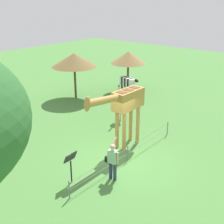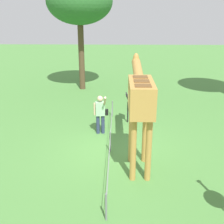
{
  "view_description": "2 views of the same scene",
  "coord_description": "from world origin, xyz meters",
  "px_view_note": "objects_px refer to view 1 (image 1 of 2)",
  "views": [
    {
      "loc": [
        9.24,
        7.11,
        6.89
      ],
      "look_at": [
        0.33,
        -0.42,
        2.29
      ],
      "focal_mm": 46.9,
      "sensor_mm": 36.0,
      "label": 1
    },
    {
      "loc": [
        -9.14,
        -0.04,
        4.87
      ],
      "look_at": [
        -0.61,
        0.15,
        1.72
      ],
      "focal_mm": 46.33,
      "sensor_mm": 36.0,
      "label": 2
    }
  ],
  "objects_px": {
    "shade_hut_far": "(128,58)",
    "shade_hut_near": "(74,60)",
    "visitor": "(113,160)",
    "zebra": "(128,83)",
    "ostrich": "(120,102)",
    "info_sign": "(71,161)",
    "giraffe": "(124,104)"
  },
  "relations": [
    {
      "from": "giraffe",
      "to": "visitor",
      "type": "height_order",
      "value": "giraffe"
    },
    {
      "from": "info_sign",
      "to": "shade_hut_far",
      "type": "bearing_deg",
      "value": -153.0
    },
    {
      "from": "ostrich",
      "to": "shade_hut_far",
      "type": "height_order",
      "value": "shade_hut_far"
    },
    {
      "from": "zebra",
      "to": "info_sign",
      "type": "xyz_separation_m",
      "value": [
        9.6,
        4.53,
        -0.21
      ]
    },
    {
      "from": "ostrich",
      "to": "giraffe",
      "type": "bearing_deg",
      "value": 41.33
    },
    {
      "from": "visitor",
      "to": "shade_hut_near",
      "type": "relative_size",
      "value": 0.52
    },
    {
      "from": "zebra",
      "to": "visitor",
      "type": "bearing_deg",
      "value": 33.97
    },
    {
      "from": "visitor",
      "to": "info_sign",
      "type": "xyz_separation_m",
      "value": [
        1.21,
        -1.12,
        0.05
      ]
    },
    {
      "from": "visitor",
      "to": "zebra",
      "type": "height_order",
      "value": "visitor"
    },
    {
      "from": "visitor",
      "to": "info_sign",
      "type": "distance_m",
      "value": 1.65
    },
    {
      "from": "giraffe",
      "to": "info_sign",
      "type": "bearing_deg",
      "value": 3.6
    },
    {
      "from": "shade_hut_far",
      "to": "giraffe",
      "type": "bearing_deg",
      "value": 36.07
    },
    {
      "from": "giraffe",
      "to": "zebra",
      "type": "height_order",
      "value": "giraffe"
    },
    {
      "from": "zebra",
      "to": "ostrich",
      "type": "height_order",
      "value": "ostrich"
    },
    {
      "from": "giraffe",
      "to": "shade_hut_near",
      "type": "height_order",
      "value": "giraffe"
    },
    {
      "from": "visitor",
      "to": "zebra",
      "type": "bearing_deg",
      "value": -146.03
    },
    {
      "from": "shade_hut_far",
      "to": "info_sign",
      "type": "xyz_separation_m",
      "value": [
        11.05,
        5.63,
        -1.69
      ]
    },
    {
      "from": "ostrich",
      "to": "info_sign",
      "type": "xyz_separation_m",
      "value": [
        6.15,
        2.44,
        -0.23
      ]
    },
    {
      "from": "shade_hut_near",
      "to": "visitor",
      "type": "bearing_deg",
      "value": 54.79
    },
    {
      "from": "visitor",
      "to": "ostrich",
      "type": "bearing_deg",
      "value": -144.24
    },
    {
      "from": "zebra",
      "to": "shade_hut_near",
      "type": "relative_size",
      "value": 0.56
    },
    {
      "from": "zebra",
      "to": "giraffe",
      "type": "bearing_deg",
      "value": 35.83
    },
    {
      "from": "giraffe",
      "to": "ostrich",
      "type": "bearing_deg",
      "value": -138.67
    },
    {
      "from": "ostrich",
      "to": "shade_hut_near",
      "type": "bearing_deg",
      "value": -102.95
    },
    {
      "from": "shade_hut_near",
      "to": "shade_hut_far",
      "type": "distance_m",
      "value": 4.19
    },
    {
      "from": "shade_hut_far",
      "to": "ostrich",
      "type": "bearing_deg",
      "value": 33.07
    },
    {
      "from": "shade_hut_near",
      "to": "shade_hut_far",
      "type": "relative_size",
      "value": 1.05
    },
    {
      "from": "giraffe",
      "to": "visitor",
      "type": "xyz_separation_m",
      "value": [
        2.43,
        1.35,
        -1.35
      ]
    },
    {
      "from": "shade_hut_far",
      "to": "shade_hut_near",
      "type": "bearing_deg",
      "value": -27.21
    },
    {
      "from": "giraffe",
      "to": "info_sign",
      "type": "xyz_separation_m",
      "value": [
        3.64,
        0.23,
        -1.31
      ]
    },
    {
      "from": "info_sign",
      "to": "ostrich",
      "type": "bearing_deg",
      "value": -158.36
    },
    {
      "from": "info_sign",
      "to": "giraffe",
      "type": "bearing_deg",
      "value": -176.4
    }
  ]
}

